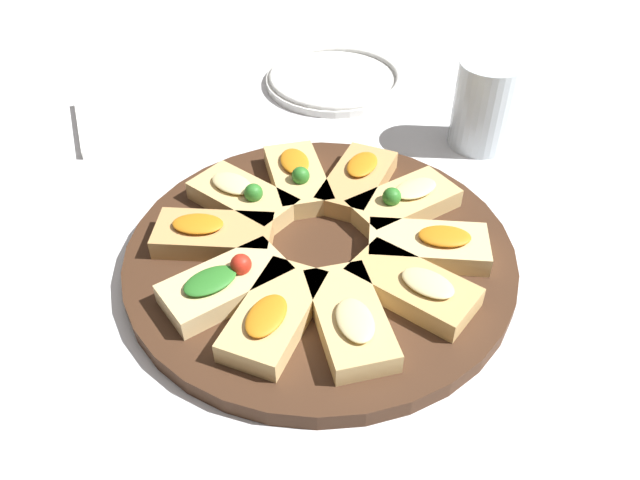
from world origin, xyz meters
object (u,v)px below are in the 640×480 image
at_px(napkin_stack, 125,120).
at_px(water_glass, 485,105).
at_px(plate_left, 335,79).
at_px(serving_board, 320,254).

bearing_deg(napkin_stack, water_glass, 62.16).
height_order(plate_left, napkin_stack, plate_left).
bearing_deg(plate_left, napkin_stack, -90.13).
bearing_deg(napkin_stack, plate_left, 89.87).
xyz_separation_m(plate_left, water_glass, (0.21, 0.11, 0.05)).
xyz_separation_m(serving_board, plate_left, (-0.34, 0.16, -0.00)).
height_order(serving_board, water_glass, water_glass).
bearing_deg(water_glass, serving_board, -64.40).
distance_m(plate_left, napkin_stack, 0.30).
distance_m(serving_board, water_glass, 0.30).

